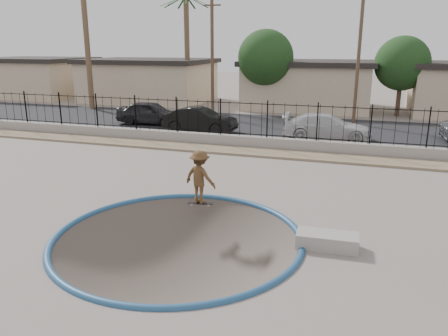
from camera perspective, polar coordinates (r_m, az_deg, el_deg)
ground at (r=24.52m, az=6.36°, el=0.88°), size 120.00×120.00×2.20m
bowl_pit at (r=12.38m, az=-6.00°, el=-9.03°), size 6.84×6.84×1.80m
coping_ring at (r=12.38m, az=-6.00°, el=-9.03°), size 7.04×7.04×0.20m
rock_strip at (r=21.58m, az=4.94°, el=2.02°), size 42.00×1.60×0.11m
retaining_wall at (r=22.57m, az=5.59°, el=3.25°), size 42.00×0.45×0.60m
fence at (r=22.34m, az=5.67°, el=6.26°), size 40.00×0.04×1.80m
street at (r=29.08m, az=8.45°, el=5.43°), size 90.00×8.00×0.04m
house_west_far at (r=50.00m, az=-23.36°, el=10.89°), size 10.60×8.60×3.90m
house_west at (r=42.67m, az=-9.77°, el=11.30°), size 11.60×8.60×3.90m
house_center at (r=38.16m, az=11.03°, el=10.72°), size 10.60×8.60×3.90m
palm_left at (r=38.11m, az=-17.81°, el=19.29°), size 2.30×2.30×11.30m
palm_mid at (r=38.19m, az=-4.91°, el=18.03°), size 2.30×2.30×9.30m
utility_pole_left at (r=32.06m, az=-1.56°, el=14.96°), size 1.70×0.24×9.00m
utility_pole_mid at (r=30.24m, az=17.25°, el=14.72°), size 1.70×0.24×9.50m
street_tree_left at (r=35.09m, az=5.47°, el=14.14°), size 4.32×4.32×6.36m
street_tree_mid at (r=35.34m, az=22.26°, el=12.51°), size 3.96×3.96×5.83m
skater at (r=14.42m, az=-3.15°, el=-1.52°), size 1.29×0.94×1.78m
skateboard at (r=14.69m, az=-3.10°, el=-4.62°), size 0.87×0.37×0.07m
concrete_ledge at (r=11.98m, az=13.32°, el=-9.22°), size 1.63×0.77×0.40m
car_a at (r=29.74m, az=-9.58°, el=7.13°), size 4.59×2.08×1.53m
car_b at (r=26.77m, az=-3.16°, el=6.32°), size 4.50×1.63×1.48m
car_c at (r=25.24m, az=13.30°, el=5.28°), size 5.02×2.33×1.42m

